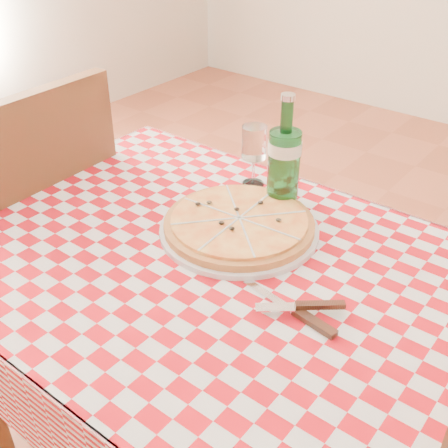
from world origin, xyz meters
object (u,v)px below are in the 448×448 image
Objects in this scene: chair_far at (35,224)px; wine_glass at (254,156)px; water_bottle at (284,153)px; dining_table at (215,297)px; pizza_plate at (239,223)px.

chair_far reaches higher than wine_glass.
water_bottle reaches higher than chair_far.
wine_glass is (-0.14, 0.34, 0.18)m from dining_table.
water_bottle is 1.75× the size of wine_glass.
chair_far is at bearing -148.95° from wine_glass.
water_bottle is 0.15m from wine_glass.
wine_glass reaches higher than dining_table.
pizza_plate is at bearing -94.28° from water_bottle.
dining_table is 0.18m from pizza_plate.
wine_glass is at bearing -150.80° from chair_far.
pizza_plate is (-0.03, 0.13, 0.12)m from dining_table.
pizza_plate is at bearing -62.31° from wine_glass.
wine_glass reaches higher than pizza_plate.
pizza_plate is at bearing -171.27° from chair_far.
chair_far is 0.71m from pizza_plate.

